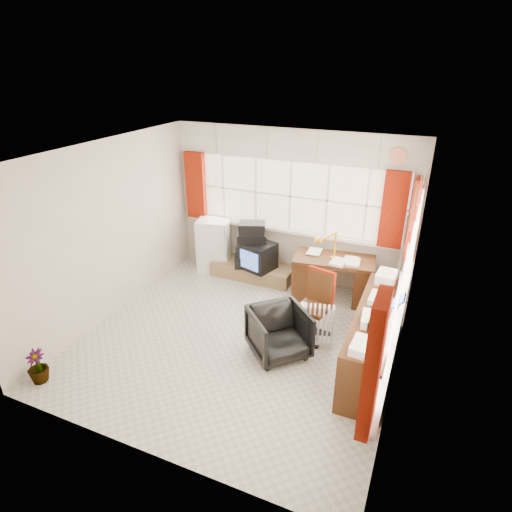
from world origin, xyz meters
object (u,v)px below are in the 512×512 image
at_px(desk_lamp, 335,239).
at_px(credenza, 375,337).
at_px(desk, 333,276).
at_px(tv_bench, 253,271).
at_px(crt_tv, 258,256).
at_px(task_chair, 317,302).
at_px(office_chair, 279,333).
at_px(mini_fridge, 215,244).
at_px(radiator, 318,329).

bearing_deg(desk_lamp, credenza, -57.53).
distance_m(desk, tv_bench, 1.46).
bearing_deg(tv_bench, crt_tv, -35.87).
height_order(desk, desk_lamp, desk_lamp).
relative_size(task_chair, office_chair, 1.37).
bearing_deg(credenza, mini_fridge, 152.25).
xyz_separation_m(desk, task_chair, (0.03, -1.03, 0.12)).
relative_size(radiator, mini_fridge, 0.63).
bearing_deg(crt_tv, mini_fridge, 168.62).
bearing_deg(office_chair, tv_bench, 77.59).
relative_size(desk, tv_bench, 0.91).
xyz_separation_m(desk_lamp, radiator, (0.14, -1.23, -0.77)).
relative_size(desk, radiator, 2.18).
distance_m(office_chair, radiator, 0.57).
relative_size(task_chair, crt_tv, 1.56).
relative_size(office_chair, radiator, 1.19).
bearing_deg(desk, radiator, -84.32).
relative_size(tv_bench, mini_fridge, 1.50).
relative_size(task_chair, radiator, 1.63).
relative_size(desk, task_chair, 1.34).
bearing_deg(task_chair, crt_tv, 140.58).
height_order(desk_lamp, task_chair, desk_lamp).
bearing_deg(radiator, desk, 95.68).
bearing_deg(office_chair, desk, 35.14).
height_order(office_chair, tv_bench, office_chair).
bearing_deg(task_chair, radiator, -65.61).
distance_m(desk_lamp, mini_fridge, 2.26).
xyz_separation_m(desk, radiator, (0.12, -1.24, -0.15)).
height_order(radiator, crt_tv, crt_tv).
xyz_separation_m(task_chair, tv_bench, (-1.45, 1.18, -0.38)).
distance_m(desk, desk_lamp, 0.63).
bearing_deg(mini_fridge, office_chair, -44.40).
distance_m(desk, task_chair, 1.03).
xyz_separation_m(radiator, tv_bench, (-1.55, 1.39, -0.11)).
xyz_separation_m(task_chair, crt_tv, (-1.31, 1.08, -0.03)).
bearing_deg(credenza, desk_lamp, 122.47).
bearing_deg(mini_fridge, credenza, -27.75).
height_order(office_chair, radiator, office_chair).
height_order(task_chair, office_chair, task_chair).
xyz_separation_m(office_chair, mini_fridge, (-1.91, 1.87, 0.15)).
height_order(credenza, tv_bench, credenza).
height_order(desk, office_chair, desk).
bearing_deg(crt_tv, task_chair, -39.42).
relative_size(office_chair, tv_bench, 0.50).
bearing_deg(crt_tv, office_chair, -59.25).
height_order(desk, mini_fridge, mini_fridge).
relative_size(radiator, tv_bench, 0.42).
distance_m(task_chair, tv_bench, 1.91).
relative_size(credenza, crt_tv, 3.28).
bearing_deg(tv_bench, radiator, -41.99).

